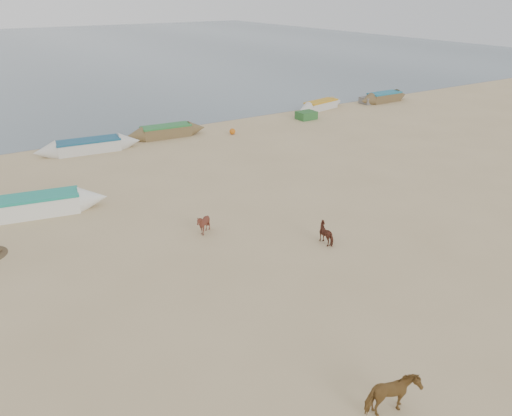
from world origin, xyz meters
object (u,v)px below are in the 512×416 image
at_px(cow_adult, 392,396).
at_px(calf_front, 203,224).
at_px(calf_right, 328,233).
at_px(near_canoe, 38,205).

relative_size(cow_adult, calf_front, 1.44).
bearing_deg(calf_right, near_canoe, 22.75).
relative_size(calf_front, calf_right, 1.08).
relative_size(cow_adult, calf_right, 1.56).
bearing_deg(cow_adult, calf_front, 8.08).
relative_size(cow_adult, near_canoe, 0.21).
distance_m(cow_adult, near_canoe, 18.38).
xyz_separation_m(cow_adult, near_canoe, (-5.03, 17.68, -0.10)).
distance_m(calf_front, near_canoe, 8.32).
bearing_deg(calf_front, calf_right, 53.49).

